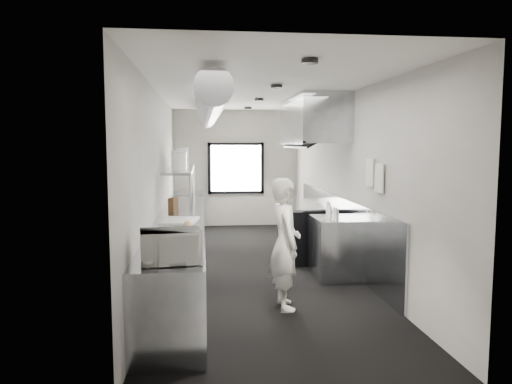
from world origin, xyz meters
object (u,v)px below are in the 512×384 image
object	(u,v)px
plate_stack_c	(182,158)
deli_tub_a	(155,241)
pass_shelf	(181,170)
cutting_board	(180,220)
exhaust_hood	(312,121)
far_work_table	(188,213)
microwave	(171,246)
squeeze_bottle_a	(337,215)
knife_block	(173,205)
squeeze_bottle_d	(330,211)
small_plate	(187,229)
plate_stack_b	(178,159)
range	(308,230)
prep_counter	(181,248)
bottle_station	(336,248)
line_cook	(285,243)
deli_tub_b	(155,242)
squeeze_bottle_b	(334,214)
squeeze_bottle_c	(330,211)
plate_stack_a	(179,161)
plate_stack_d	(183,157)
squeeze_bottle_e	(328,208)

from	to	relation	value
plate_stack_c	deli_tub_a	bearing A→B (deg)	-92.54
pass_shelf	cutting_board	world-z (taller)	pass_shelf
exhaust_hood	far_work_table	xyz separation A→B (m)	(-2.25, 2.50, -1.94)
microwave	squeeze_bottle_a	size ratio (longest dim) A/B	2.87
knife_block	squeeze_bottle_d	bearing A→B (deg)	0.90
small_plate	plate_stack_b	world-z (taller)	plate_stack_b
range	prep_counter	bearing A→B (deg)	-151.26
exhaust_hood	range	world-z (taller)	exhaust_hood
bottle_station	line_cook	bearing A→B (deg)	-128.70
prep_counter	cutting_board	distance (m)	0.51
range	deli_tub_b	bearing A→B (deg)	-127.34
far_work_table	squeeze_bottle_b	size ratio (longest dim) A/B	7.04
pass_shelf	squeeze_bottle_a	xyz separation A→B (m)	(2.26, -2.02, -0.55)
cutting_board	squeeze_bottle_c	distance (m)	2.21
pass_shelf	deli_tub_a	distance (m)	3.42
plate_stack_a	bottle_station	bearing A→B (deg)	-22.91
plate_stack_c	plate_stack_b	bearing A→B (deg)	-98.90
pass_shelf	range	world-z (taller)	pass_shelf
cutting_board	knife_block	bearing A→B (deg)	98.36
bottle_station	cutting_board	distance (m)	2.34
line_cook	knife_block	size ratio (longest dim) A/B	7.10
line_cook	pass_shelf	bearing A→B (deg)	20.77
line_cook	deli_tub_a	bearing A→B (deg)	102.21
prep_counter	line_cook	bearing A→B (deg)	-47.39
deli_tub_a	plate_stack_d	world-z (taller)	plate_stack_d
plate_stack_c	plate_stack_d	size ratio (longest dim) A/B	1.06
microwave	plate_stack_c	distance (m)	4.29
line_cook	knife_block	xyz separation A→B (m)	(-1.45, 2.17, 0.22)
prep_counter	plate_stack_a	distance (m)	1.49
line_cook	deli_tub_a	distance (m)	1.57
squeeze_bottle_a	plate_stack_c	bearing A→B (deg)	136.64
line_cook	squeeze_bottle_b	world-z (taller)	line_cook
prep_counter	squeeze_bottle_e	world-z (taller)	squeeze_bottle_e
squeeze_bottle_d	knife_block	bearing A→B (deg)	160.65
prep_counter	squeeze_bottle_e	size ratio (longest dim) A/B	31.10
deli_tub_b	plate_stack_c	world-z (taller)	plate_stack_c
cutting_board	squeeze_bottle_a	xyz separation A→B (m)	(2.21, -0.29, 0.08)
squeeze_bottle_b	plate_stack_a	bearing A→B (deg)	153.35
pass_shelf	line_cook	size ratio (longest dim) A/B	1.89
small_plate	squeeze_bottle_e	xyz separation A→B (m)	(2.13, 1.04, 0.09)
bottle_station	deli_tub_a	bearing A→B (deg)	-146.12
plate_stack_d	squeeze_bottle_e	xyz separation A→B (m)	(2.30, -2.13, -0.74)
line_cook	plate_stack_d	world-z (taller)	plate_stack_d
plate_stack_d	squeeze_bottle_e	size ratio (longest dim) A/B	1.73
range	knife_block	xyz separation A→B (m)	(-2.33, -0.46, 0.54)
pass_shelf	squeeze_bottle_e	distance (m)	2.74
plate_stack_b	squeeze_bottle_a	world-z (taller)	plate_stack_b
plate_stack_a	plate_stack_b	size ratio (longest dim) A/B	0.94
far_work_table	plate_stack_c	bearing A→B (deg)	-90.77
bottle_station	knife_block	world-z (taller)	knife_block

